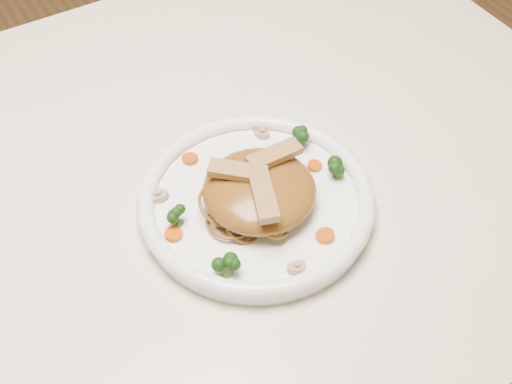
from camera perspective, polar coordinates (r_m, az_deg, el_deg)
table at (r=0.91m, az=-7.99°, el=-3.93°), size 1.20×0.80×0.75m
plate at (r=0.80m, az=-0.00°, el=-1.05°), size 0.33×0.33×0.02m
noodle_mound at (r=0.77m, az=0.27°, el=0.14°), size 0.15×0.15×0.04m
chicken_a at (r=0.77m, az=1.51°, el=3.05°), size 0.07×0.02×0.01m
chicken_b at (r=0.76m, az=-1.53°, el=1.73°), size 0.06×0.06×0.01m
chicken_c at (r=0.73m, az=0.66°, el=-0.34°), size 0.04×0.07×0.01m
broccoli_0 at (r=0.84m, az=3.63°, el=4.61°), size 0.03×0.03×0.03m
broccoli_1 at (r=0.76m, az=-6.56°, el=-1.87°), size 0.03×0.03×0.03m
broccoli_2 at (r=0.72m, az=-2.45°, el=-5.97°), size 0.03×0.03×0.03m
broccoli_3 at (r=0.81m, az=6.86°, el=1.98°), size 0.03×0.03×0.03m
carrot_0 at (r=0.87m, az=0.35°, el=5.26°), size 0.02×0.02×0.00m
carrot_1 at (r=0.76m, az=-6.81°, el=-3.46°), size 0.02×0.02×0.00m
carrot_2 at (r=0.83m, az=4.85°, el=2.16°), size 0.02×0.02×0.00m
carrot_3 at (r=0.83m, az=-5.45°, el=2.77°), size 0.02×0.02×0.00m
carrot_4 at (r=0.76m, az=5.70°, el=-3.59°), size 0.03×0.03×0.00m
mushroom_0 at (r=0.73m, az=3.34°, el=-6.19°), size 0.02×0.02×0.01m
mushroom_1 at (r=0.86m, az=4.03°, el=4.51°), size 0.04×0.04×0.01m
mushroom_2 at (r=0.80m, az=-8.10°, el=-0.31°), size 0.03×0.03×0.01m
mushroom_3 at (r=0.86m, az=0.51°, el=4.82°), size 0.03×0.03×0.01m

